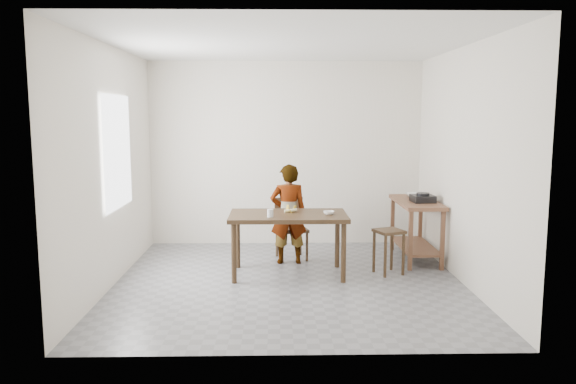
{
  "coord_description": "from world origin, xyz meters",
  "views": [
    {
      "loc": [
        -0.15,
        -6.3,
        1.93
      ],
      "look_at": [
        0.0,
        0.4,
        1.0
      ],
      "focal_mm": 35.0,
      "sensor_mm": 36.0,
      "label": 1
    }
  ],
  "objects_px": {
    "child": "(288,214)",
    "prep_counter": "(416,230)",
    "dining_table": "(288,244)",
    "stool": "(389,252)",
    "dining_chair": "(292,229)"
  },
  "relations": [
    {
      "from": "dining_table",
      "to": "child",
      "type": "height_order",
      "value": "child"
    },
    {
      "from": "dining_table",
      "to": "stool",
      "type": "height_order",
      "value": "dining_table"
    },
    {
      "from": "child",
      "to": "stool",
      "type": "bearing_deg",
      "value": 152.46
    },
    {
      "from": "dining_table",
      "to": "dining_chair",
      "type": "height_order",
      "value": "dining_chair"
    },
    {
      "from": "child",
      "to": "dining_chair",
      "type": "relative_size",
      "value": 1.61
    },
    {
      "from": "dining_chair",
      "to": "dining_table",
      "type": "bearing_deg",
      "value": -107.03
    },
    {
      "from": "prep_counter",
      "to": "child",
      "type": "relative_size",
      "value": 0.92
    },
    {
      "from": "prep_counter",
      "to": "stool",
      "type": "height_order",
      "value": "prep_counter"
    },
    {
      "from": "prep_counter",
      "to": "stool",
      "type": "relative_size",
      "value": 2.2
    },
    {
      "from": "prep_counter",
      "to": "dining_chair",
      "type": "relative_size",
      "value": 1.48
    },
    {
      "from": "child",
      "to": "prep_counter",
      "type": "bearing_deg",
      "value": -178.84
    },
    {
      "from": "prep_counter",
      "to": "dining_table",
      "type": "bearing_deg",
      "value": -157.85
    },
    {
      "from": "child",
      "to": "stool",
      "type": "relative_size",
      "value": 2.38
    },
    {
      "from": "prep_counter",
      "to": "child",
      "type": "bearing_deg",
      "value": -174.92
    },
    {
      "from": "dining_table",
      "to": "child",
      "type": "xyz_separation_m",
      "value": [
        0.01,
        0.55,
        0.27
      ]
    }
  ]
}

